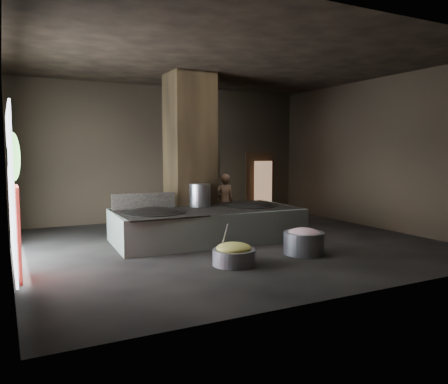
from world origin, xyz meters
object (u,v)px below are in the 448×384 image
wok_right (251,209)px  wok_left (154,216)px  hearth_platform (207,225)px  cook (224,201)px  stock_pot (200,195)px  meat_basin (304,243)px  veg_basin (234,257)px

wok_right → wok_left: bearing=-178.0°
hearth_platform → cook: (1.27, 1.49, 0.41)m
stock_pot → meat_basin: stock_pot is taller
wok_right → cook: bearing=93.1°
wok_right → stock_pot: size_ratio=2.25×
veg_basin → meat_basin: 1.88m
wok_left → meat_basin: bearing=-40.1°
stock_pot → veg_basin: 3.27m
wok_left → meat_basin: size_ratio=1.65×
wok_left → cook: cook is taller
wok_left → hearth_platform: bearing=2.0°
wok_left → stock_pot: stock_pot is taller
hearth_platform → wok_right: wok_right is taller
wok_right → hearth_platform: bearing=-177.9°
cook → veg_basin: 4.45m
stock_pot → cook: cook is taller
hearth_platform → wok_left: wok_left is taller
wok_right → stock_pot: (-1.30, 0.50, 0.38)m
hearth_platform → veg_basin: bearing=-99.4°
hearth_platform → wok_right: size_ratio=3.41×
wok_right → meat_basin: 2.48m
wok_left → cook: (2.72, 1.54, 0.07)m
wok_right → cook: (-0.08, 1.44, 0.07)m
stock_pot → veg_basin: stock_pot is taller
stock_pot → veg_basin: size_ratio=0.71×
cook → wok_right: bearing=99.1°
hearth_platform → cook: size_ratio=2.89×
wok_left → wok_right: (2.80, 0.10, 0.00)m
stock_pot → meat_basin: bearing=-66.6°
veg_basin → meat_basin: size_ratio=0.96×
veg_basin → wok_left: bearing=110.0°
hearth_platform → meat_basin: 2.72m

